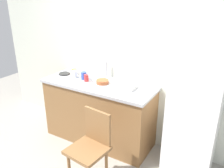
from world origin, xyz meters
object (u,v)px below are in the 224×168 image
object	(u,v)px
cup_red	(86,78)
terracotta_bowl	(102,82)
refrigerator	(193,120)
chair	(91,145)
dish_tray	(125,86)
hotplate	(64,74)
cup_white	(75,74)
cup_blue	(84,76)
cup_orange	(74,72)

from	to	relation	value
cup_red	terracotta_bowl	bearing A→B (deg)	9.39
terracotta_bowl	cup_red	bearing A→B (deg)	-170.61
refrigerator	terracotta_bowl	size ratio (longest dim) A/B	8.13
terracotta_bowl	chair	bearing A→B (deg)	-66.78
dish_tray	hotplate	world-z (taller)	dish_tray
chair	cup_white	xyz separation A→B (m)	(-0.82, 0.78, 0.47)
hotplate	cup_red	distance (m)	0.48
dish_tray	cup_white	world-z (taller)	cup_white
dish_tray	cup_blue	distance (m)	0.67
hotplate	cup_white	world-z (taller)	cup_white
cup_blue	cup_white	distance (m)	0.16
cup_white	cup_red	world-z (taller)	cup_white
refrigerator	chair	xyz separation A→B (m)	(-0.93, -0.78, -0.21)
chair	cup_white	bearing A→B (deg)	143.08
dish_tray	cup_red	bearing A→B (deg)	-173.48
terracotta_bowl	dish_tray	bearing A→B (deg)	4.45
dish_tray	hotplate	xyz separation A→B (m)	(-1.06, 0.00, -0.02)
terracotta_bowl	cup_orange	world-z (taller)	cup_orange
dish_tray	cup_orange	world-z (taller)	cup_orange
dish_tray	cup_white	bearing A→B (deg)	-178.66
chair	terracotta_bowl	world-z (taller)	terracotta_bowl
cup_orange	terracotta_bowl	bearing A→B (deg)	-10.67
cup_white	cup_blue	bearing A→B (deg)	-0.05
chair	hotplate	size ratio (longest dim) A/B	5.24
refrigerator	cup_white	bearing A→B (deg)	179.81
cup_white	cup_orange	bearing A→B (deg)	133.73
refrigerator	cup_white	world-z (taller)	refrigerator
chair	cup_white	distance (m)	1.23
cup_blue	cup_red	size ratio (longest dim) A/B	1.13
cup_red	refrigerator	bearing A→B (deg)	1.59
dish_tray	cup_red	size ratio (longest dim) A/B	2.89
terracotta_bowl	cup_blue	size ratio (longest dim) A/B	1.59
cup_white	chair	bearing A→B (deg)	-43.67
cup_white	cup_red	xyz separation A→B (m)	(0.24, -0.05, -0.00)
refrigerator	cup_blue	xyz separation A→B (m)	(-1.59, 0.01, 0.27)
cup_red	hotplate	bearing A→B (deg)	171.82
refrigerator	hotplate	bearing A→B (deg)	179.24
dish_tray	cup_orange	xyz separation A→B (m)	(-0.93, 0.08, 0.01)
dish_tray	refrigerator	bearing A→B (deg)	-1.57
cup_blue	cup_red	bearing A→B (deg)	-30.71
hotplate	cup_red	bearing A→B (deg)	-8.18
chair	terracotta_bowl	bearing A→B (deg)	119.96
chair	dish_tray	size ratio (longest dim) A/B	3.18
terracotta_bowl	cup_red	size ratio (longest dim) A/B	1.80
cup_red	chair	bearing A→B (deg)	-51.87
cup_blue	cup_white	world-z (taller)	cup_blue
chair	cup_red	bearing A→B (deg)	134.87
cup_red	dish_tray	bearing A→B (deg)	6.52
hotplate	cup_white	bearing A→B (deg)	-5.07
cup_orange	cup_white	bearing A→B (deg)	-46.27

